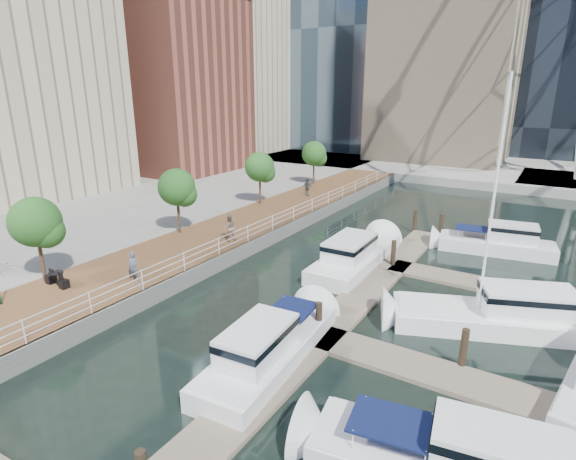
# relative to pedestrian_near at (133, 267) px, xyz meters

# --- Properties ---
(ground) EXTENTS (520.00, 520.00, 0.00)m
(ground) POSITION_rel_pedestrian_near_xyz_m (7.35, -6.52, -1.81)
(ground) COLOR black
(ground) RESTS_ON ground
(boardwalk) EXTENTS (6.00, 60.00, 1.00)m
(boardwalk) POSITION_rel_pedestrian_near_xyz_m (-1.65, 8.48, -1.31)
(boardwalk) COLOR brown
(boardwalk) RESTS_ON ground
(seawall) EXTENTS (0.25, 60.00, 1.00)m
(seawall) POSITION_rel_pedestrian_near_xyz_m (1.35, 8.48, -1.31)
(seawall) COLOR #595954
(seawall) RESTS_ON ground
(land_inland) EXTENTS (48.00, 90.00, 1.00)m
(land_inland) POSITION_rel_pedestrian_near_xyz_m (-28.65, 8.48, -1.31)
(land_inland) COLOR gray
(land_inland) RESTS_ON ground
(land_far) EXTENTS (200.00, 114.00, 1.00)m
(land_far) POSITION_rel_pedestrian_near_xyz_m (7.35, 95.48, -1.31)
(land_far) COLOR gray
(land_far) RESTS_ON ground
(railing) EXTENTS (0.10, 60.00, 1.05)m
(railing) POSITION_rel_pedestrian_near_xyz_m (1.25, 8.48, -0.29)
(railing) COLOR white
(railing) RESTS_ON boardwalk
(floating_docks) EXTENTS (16.00, 34.00, 2.60)m
(floating_docks) POSITION_rel_pedestrian_near_xyz_m (15.32, 3.46, -1.32)
(floating_docks) COLOR #6D6051
(floating_docks) RESTS_ON ground
(midrise_condos) EXTENTS (19.00, 67.00, 28.00)m
(midrise_condos) POSITION_rel_pedestrian_near_xyz_m (-26.22, 20.30, 11.60)
(midrise_condos) COLOR #BCAD8E
(midrise_condos) RESTS_ON ground
(street_trees) EXTENTS (2.60, 42.60, 4.60)m
(street_trees) POSITION_rel_pedestrian_near_xyz_m (-4.05, 7.48, 2.48)
(street_trees) COLOR #3F2B1C
(street_trees) RESTS_ON ground
(pedestrian_near) EXTENTS (0.70, 0.59, 1.62)m
(pedestrian_near) POSITION_rel_pedestrian_near_xyz_m (0.00, 0.00, 0.00)
(pedestrian_near) COLOR #495162
(pedestrian_near) RESTS_ON boardwalk
(pedestrian_mid) EXTENTS (1.10, 1.14, 1.85)m
(pedestrian_mid) POSITION_rel_pedestrian_near_xyz_m (0.12, 7.92, 0.11)
(pedestrian_mid) COLOR #7E6357
(pedestrian_mid) RESTS_ON boardwalk
(pedestrian_far) EXTENTS (1.01, 0.49, 1.68)m
(pedestrian_far) POSITION_rel_pedestrian_near_xyz_m (-1.85, 22.20, 0.03)
(pedestrian_far) COLOR #2F353B
(pedestrian_far) RESTS_ON boardwalk
(moored_yachts) EXTENTS (17.85, 33.93, 11.50)m
(moored_yachts) POSITION_rel_pedestrian_near_xyz_m (16.15, 5.68, -1.81)
(moored_yachts) COLOR white
(moored_yachts) RESTS_ON ground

